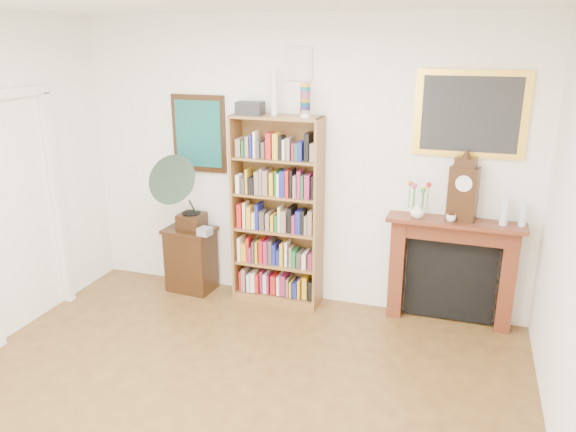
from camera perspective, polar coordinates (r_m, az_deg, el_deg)
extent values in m
cube|color=white|center=(5.49, 1.08, 5.26)|extent=(4.50, 0.01, 2.80)
cube|color=white|center=(5.91, -22.39, 1.31)|extent=(0.08, 0.08, 2.10)
cube|color=white|center=(5.38, -26.96, 11.01)|extent=(0.08, 1.02, 0.08)
cube|color=black|center=(5.81, -9.03, 8.26)|extent=(0.58, 0.03, 0.78)
cube|color=#135B56|center=(5.79, -9.11, 8.23)|extent=(0.50, 0.01, 0.67)
cube|color=white|center=(5.35, 1.08, 15.21)|extent=(0.26, 0.03, 0.30)
cube|color=silver|center=(5.33, 1.02, 15.20)|extent=(0.22, 0.01, 0.26)
cube|color=yellow|center=(5.15, 18.04, 9.80)|extent=(0.95, 0.03, 0.75)
cube|color=#262628|center=(5.14, 18.04, 9.77)|extent=(0.82, 0.01, 0.65)
cube|color=brown|center=(5.64, -5.16, 0.75)|extent=(0.03, 0.31, 1.89)
cube|color=brown|center=(5.38, 3.13, -0.06)|extent=(0.03, 0.31, 1.89)
cube|color=brown|center=(5.29, -1.17, 10.02)|extent=(0.87, 0.32, 0.03)
cube|color=brown|center=(5.83, -1.06, -8.14)|extent=(0.87, 0.32, 0.08)
cube|color=brown|center=(5.63, -0.63, 0.78)|extent=(0.87, 0.03, 1.89)
cube|color=brown|center=(5.68, -1.08, -4.81)|extent=(0.82, 0.30, 0.02)
cube|color=brown|center=(5.55, -1.10, -1.40)|extent=(0.82, 0.30, 0.02)
cube|color=brown|center=(5.45, -1.12, 2.15)|extent=(0.82, 0.30, 0.02)
cube|color=brown|center=(5.36, -1.15, 5.83)|extent=(0.82, 0.30, 0.02)
cube|color=black|center=(6.04, -9.81, -4.34)|extent=(0.53, 0.41, 0.69)
cube|color=#4F2712|center=(5.47, 11.03, -5.12)|extent=(0.14, 0.18, 0.99)
cube|color=#4F2712|center=(5.46, 21.40, -6.09)|extent=(0.14, 0.18, 0.99)
cube|color=#4F2712|center=(5.30, 16.59, -1.52)|extent=(1.12, 0.21, 0.16)
cube|color=#4F2712|center=(5.23, 16.67, -0.63)|extent=(1.22, 0.32, 0.04)
cube|color=black|center=(5.52, 16.16, -6.18)|extent=(0.82, 0.09, 0.79)
cube|color=black|center=(5.92, -9.75, -0.47)|extent=(0.26, 0.26, 0.15)
cylinder|color=black|center=(5.89, -9.79, 0.28)|extent=(0.20, 0.20, 0.01)
cone|color=#2E4236|center=(5.67, -10.68, 3.11)|extent=(0.51, 0.64, 0.64)
cube|color=#A6A7B1|center=(5.69, -8.45, -1.55)|extent=(0.14, 0.14, 0.08)
cube|color=black|center=(5.18, 17.34, 2.16)|extent=(0.27, 0.18, 0.49)
cylinder|color=white|center=(5.09, 17.43, 3.16)|extent=(0.14, 0.04, 0.14)
cube|color=black|center=(5.12, 17.62, 5.14)|extent=(0.20, 0.15, 0.09)
imported|color=white|center=(5.20, 13.02, 0.55)|extent=(0.15, 0.15, 0.13)
imported|color=silver|center=(5.17, 16.22, -0.20)|extent=(0.11, 0.11, 0.07)
cylinder|color=silver|center=(5.20, 21.13, 0.39)|extent=(0.07, 0.07, 0.24)
cylinder|color=silver|center=(5.24, 22.78, 0.09)|extent=(0.06, 0.06, 0.20)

